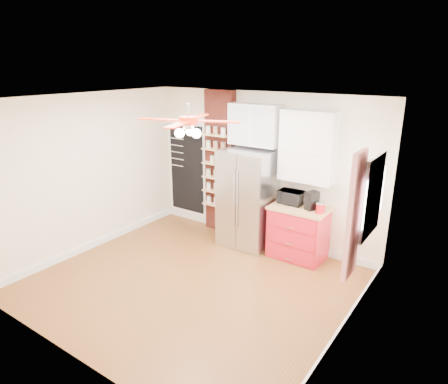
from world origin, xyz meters
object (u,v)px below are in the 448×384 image
Objects in this scene: red_cabinet at (298,232)px; coffee_maker at (312,201)px; pantry_jar_oats at (212,159)px; ceiling_fan at (188,121)px; fridge at (248,198)px; canister_left at (319,209)px; toaster_oven at (291,197)px.

red_cabinet is 3.15× the size of coffee_maker.
red_cabinet is 2.11m from pantry_jar_oats.
red_cabinet is 2.75m from ceiling_fan.
fridge is 1.34m from canister_left.
fridge is at bearing -10.46° from pantry_jar_oats.
ceiling_fan reaches higher than red_cabinet.
red_cabinet is 0.67× the size of ceiling_fan.
pantry_jar_oats is (-0.89, 0.16, 0.56)m from fridge.
ceiling_fan is (0.05, -1.63, 1.55)m from fridge.
canister_left is at bearing 50.87° from ceiling_fan.
ceiling_fan is 2.50m from canister_left.
coffee_maker is 2.43× the size of pantry_jar_oats.
red_cabinet is 2.28× the size of toaster_oven.
red_cabinet is at bearing 61.29° from ceiling_fan.
red_cabinet is 7.64× the size of pantry_jar_oats.
fridge is 1.06m from red_cabinet.
pantry_jar_oats is at bearing 179.03° from toaster_oven.
ceiling_fan reaches higher than coffee_maker.
coffee_maker is at bearing -2.93° from pantry_jar_oats.
ceiling_fan reaches higher than fridge.
ceiling_fan is at bearing -129.13° from canister_left.
coffee_maker is at bearing 2.89° from fridge.
red_cabinet is at bearing -154.83° from coffee_maker.
pantry_jar_oats reaches higher than toaster_oven.
toaster_oven reaches higher than canister_left.
pantry_jar_oats is (-1.86, 0.11, 0.98)m from red_cabinet.
red_cabinet is 6.02× the size of canister_left.
ceiling_fan is 4.69× the size of coffee_maker.
coffee_maker is at bearing 149.13° from canister_left.
fridge reaches higher than red_cabinet.
red_cabinet is 0.60m from toaster_oven.
canister_left reaches higher than red_cabinet.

